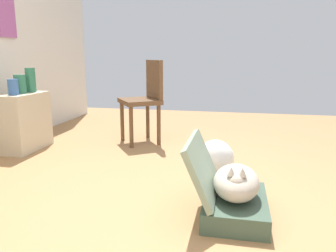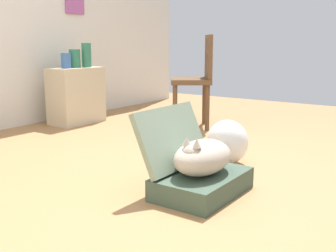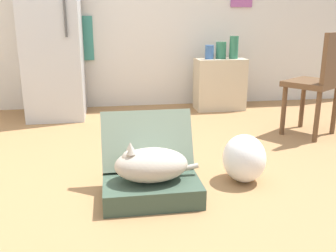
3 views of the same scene
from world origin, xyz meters
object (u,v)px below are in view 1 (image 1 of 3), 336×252
at_px(plastic_bag_white, 215,159).
at_px(chair, 145,97).
at_px(vase_tall, 13,87).
at_px(vase_short, 31,80).
at_px(suitcase_base, 235,206).
at_px(cat, 236,182).
at_px(vase_round, 20,84).
at_px(side_table, 24,122).

relative_size(plastic_bag_white, chair, 0.34).
bearing_deg(plastic_bag_white, vase_tall, 81.62).
bearing_deg(vase_short, plastic_bag_white, -106.15).
bearing_deg(plastic_bag_white, vase_short, 73.85).
bearing_deg(suitcase_base, cat, 177.12).
height_order(cat, chair, chair).
bearing_deg(vase_round, side_table, -90.00).
bearing_deg(vase_short, vase_tall, 179.14).
bearing_deg(vase_tall, vase_round, 9.70).
xyz_separation_m(plastic_bag_white, vase_short, (0.59, 2.03, 0.57)).
xyz_separation_m(cat, vase_round, (1.09, 2.23, 0.48)).
bearing_deg(cat, vase_round, 63.98).
height_order(cat, vase_short, vase_short).
bearing_deg(side_table, plastic_bag_white, -102.16).
distance_m(cat, side_table, 2.49).
relative_size(plastic_bag_white, vase_short, 1.24).
height_order(vase_tall, chair, chair).
bearing_deg(vase_round, vase_short, -11.36).
height_order(cat, plastic_bag_white, cat).
distance_m(suitcase_base, vase_short, 2.61).
distance_m(plastic_bag_white, vase_tall, 2.13).
relative_size(suitcase_base, plastic_bag_white, 1.80).
bearing_deg(plastic_bag_white, side_table, 77.84).
distance_m(vase_tall, vase_round, 0.15).
bearing_deg(vase_tall, chair, -58.45).
bearing_deg(vase_short, chair, -69.86).
bearing_deg(suitcase_base, vase_tall, 66.96).
bearing_deg(cat, side_table, 63.97).
relative_size(suitcase_base, vase_tall, 3.66).
bearing_deg(vase_short, suitcase_base, -119.12).
distance_m(cat, plastic_bag_white, 0.67).
height_order(plastic_bag_white, vase_round, vase_round).
height_order(side_table, vase_tall, vase_tall).
bearing_deg(plastic_bag_white, suitcase_base, -165.10).
bearing_deg(chair, vase_round, -99.42).
height_order(vase_tall, vase_short, vase_short).
bearing_deg(chair, cat, -2.80).
distance_m(suitcase_base, plastic_bag_white, 0.67).
xyz_separation_m(vase_round, chair, (0.57, -1.19, -0.17)).
bearing_deg(cat, vase_short, 60.74).
relative_size(suitcase_base, cat, 1.13).
distance_m(side_table, vase_round, 0.40).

